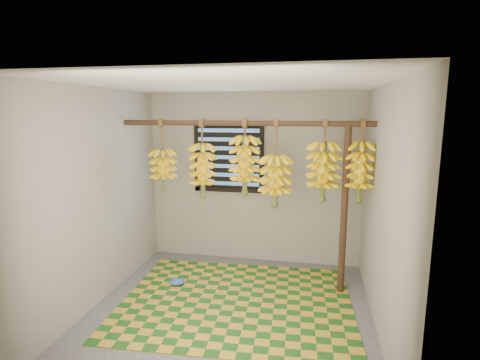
% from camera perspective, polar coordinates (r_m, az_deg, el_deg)
% --- Properties ---
extents(floor, '(3.00, 3.00, 0.01)m').
position_cam_1_polar(floor, '(4.31, -1.53, -19.39)').
color(floor, '#474747').
rests_on(floor, ground).
extents(ceiling, '(3.00, 3.00, 0.01)m').
position_cam_1_polar(ceiling, '(3.75, -1.72, 14.54)').
color(ceiling, silver).
rests_on(ceiling, wall_back).
extents(wall_back, '(3.00, 0.01, 2.40)m').
position_cam_1_polar(wall_back, '(5.30, 2.04, 0.21)').
color(wall_back, gray).
rests_on(wall_back, floor).
extents(wall_left, '(0.01, 3.00, 2.40)m').
position_cam_1_polar(wall_left, '(4.43, -20.95, -2.46)').
color(wall_left, gray).
rests_on(wall_left, floor).
extents(wall_right, '(0.01, 3.00, 2.40)m').
position_cam_1_polar(wall_right, '(3.82, 21.04, -4.46)').
color(wall_right, gray).
rests_on(wall_right, floor).
extents(window, '(1.00, 0.04, 1.00)m').
position_cam_1_polar(window, '(5.30, -1.73, 3.49)').
color(window, black).
rests_on(window, wall_back).
extents(hanging_pole, '(3.00, 0.06, 0.06)m').
position_cam_1_polar(hanging_pole, '(4.43, 0.39, 8.65)').
color(hanging_pole, '#3D2A19').
rests_on(hanging_pole, wall_left).
extents(support_post, '(0.08, 0.08, 2.00)m').
position_cam_1_polar(support_post, '(4.50, 15.59, -4.59)').
color(support_post, '#3D2A19').
rests_on(support_post, floor).
extents(woven_mat, '(2.67, 2.18, 0.01)m').
position_cam_1_polar(woven_mat, '(4.48, -0.51, -17.95)').
color(woven_mat, '#1D5218').
rests_on(woven_mat, floor).
extents(plastic_bag, '(0.23, 0.21, 0.08)m').
position_cam_1_polar(plastic_bag, '(4.88, -9.56, -15.07)').
color(plastic_bag, '#3059B3').
rests_on(plastic_bag, woven_mat).
extents(banana_bunch_a, '(0.33, 0.33, 0.90)m').
position_cam_1_polar(banana_bunch_a, '(4.78, -11.62, 1.58)').
color(banana_bunch_a, brown).
rests_on(banana_bunch_a, hanging_pole).
extents(banana_bunch_b, '(0.31, 0.31, 0.97)m').
position_cam_1_polar(banana_bunch_b, '(4.60, -5.72, 1.42)').
color(banana_bunch_b, brown).
rests_on(banana_bunch_b, hanging_pole).
extents(banana_bunch_c, '(0.37, 0.37, 1.03)m').
position_cam_1_polar(banana_bunch_c, '(4.44, 5.41, -0.14)').
color(banana_bunch_c, brown).
rests_on(banana_bunch_c, hanging_pole).
extents(banana_bunch_d, '(0.35, 0.35, 0.91)m').
position_cam_1_polar(banana_bunch_d, '(4.46, 0.74, 2.21)').
color(banana_bunch_d, brown).
rests_on(banana_bunch_d, hanging_pole).
extents(banana_bunch_e, '(0.38, 0.38, 0.94)m').
position_cam_1_polar(banana_bunch_e, '(4.40, 12.56, 1.23)').
color(banana_bunch_e, brown).
rests_on(banana_bunch_e, hanging_pole).
extents(banana_bunch_f, '(0.31, 0.31, 0.93)m').
position_cam_1_polar(banana_bunch_f, '(4.42, 17.81, 1.16)').
color(banana_bunch_f, brown).
rests_on(banana_bunch_f, hanging_pole).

